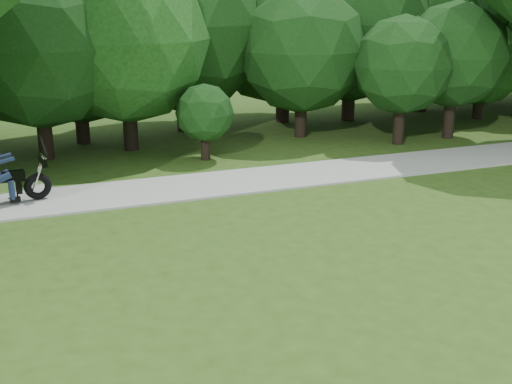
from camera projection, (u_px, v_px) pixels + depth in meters
ground at (489, 302)px, 10.65m from camera, size 100.00×100.00×0.00m
walkway at (295, 176)px, 17.79m from camera, size 60.00×2.20×0.06m
tree_line at (271, 27)px, 23.28m from camera, size 41.01×12.18×7.64m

